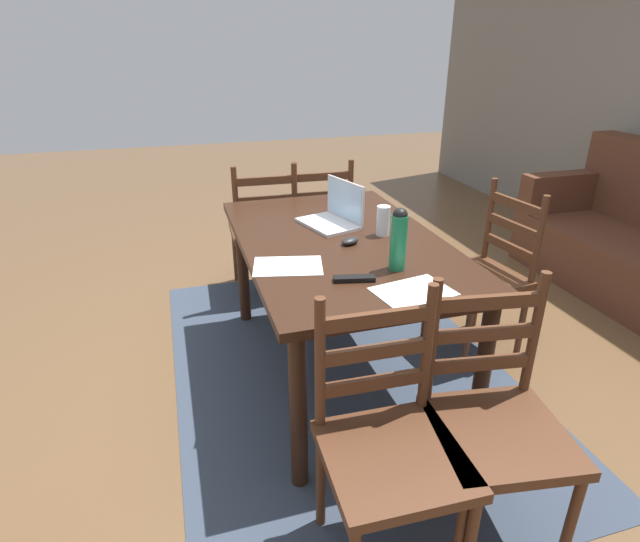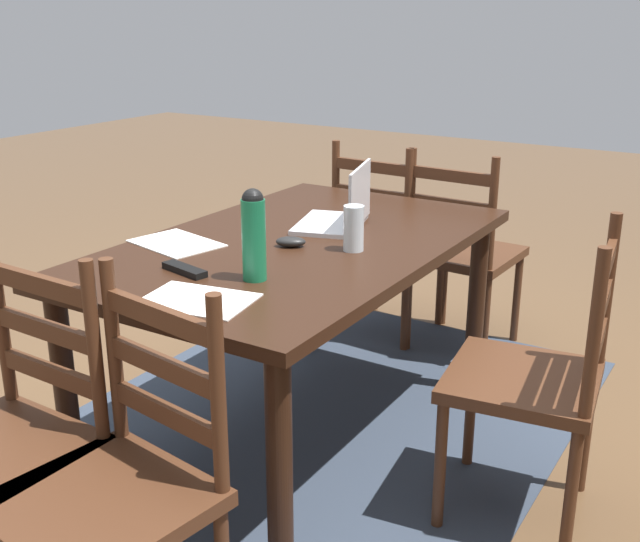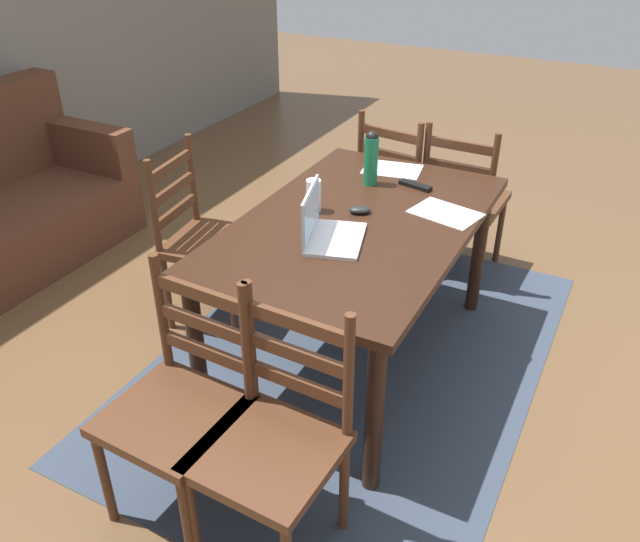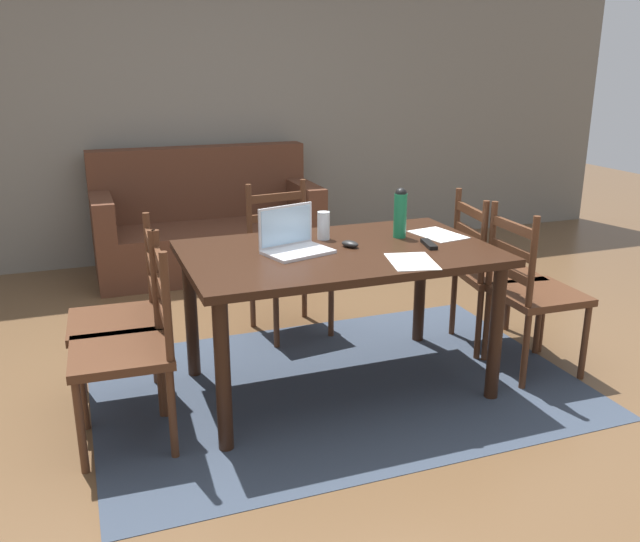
% 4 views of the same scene
% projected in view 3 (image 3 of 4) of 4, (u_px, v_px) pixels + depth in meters
% --- Properties ---
extents(ground_plane, '(14.00, 14.00, 0.00)m').
position_uv_depth(ground_plane, '(353.00, 357.00, 3.30)').
color(ground_plane, brown).
extents(area_rug, '(2.55, 1.74, 0.01)m').
position_uv_depth(area_rug, '(353.00, 356.00, 3.29)').
color(area_rug, '#333D4C').
rests_on(area_rug, ground).
extents(dining_table, '(1.57, 0.97, 0.77)m').
position_uv_depth(dining_table, '(357.00, 239.00, 2.95)').
color(dining_table, black).
rests_on(dining_table, ground).
extents(chair_far_head, '(0.49, 0.49, 0.95)m').
position_uv_depth(chair_far_head, '(206.00, 240.00, 3.39)').
color(chair_far_head, '#4C2B19').
rests_on(chair_far_head, ground).
extents(chair_left_far, '(0.46, 0.46, 0.95)m').
position_uv_depth(chair_left_far, '(180.00, 406.00, 2.31)').
color(chair_left_far, '#4C2B19').
rests_on(chair_left_far, ground).
extents(chair_right_near, '(0.45, 0.45, 0.95)m').
position_uv_depth(chair_right_near, '(462.00, 201.00, 3.80)').
color(chair_right_near, '#4C2B19').
rests_on(chair_right_near, ground).
extents(chair_right_far, '(0.50, 0.50, 0.95)m').
position_uv_depth(chair_right_far, '(400.00, 189.00, 3.96)').
color(chair_right_far, '#4C2B19').
rests_on(chair_right_far, ground).
extents(chair_left_near, '(0.46, 0.46, 0.95)m').
position_uv_depth(chair_left_near, '(274.00, 443.00, 2.16)').
color(chair_left_near, '#4C2B19').
rests_on(chair_left_near, ground).
extents(laptop, '(0.37, 0.30, 0.23)m').
position_uv_depth(laptop, '(324.00, 228.00, 2.72)').
color(laptop, silver).
rests_on(laptop, dining_table).
extents(water_bottle, '(0.07, 0.07, 0.27)m').
position_uv_depth(water_bottle, '(371.00, 157.00, 3.18)').
color(water_bottle, '#197247').
rests_on(water_bottle, dining_table).
extents(drinking_glass, '(0.07, 0.07, 0.15)m').
position_uv_depth(drinking_glass, '(314.00, 195.00, 2.95)').
color(drinking_glass, silver).
rests_on(drinking_glass, dining_table).
extents(computer_mouse, '(0.10, 0.12, 0.03)m').
position_uv_depth(computer_mouse, '(360.00, 210.00, 2.96)').
color(computer_mouse, black).
rests_on(computer_mouse, dining_table).
extents(tv_remote, '(0.08, 0.18, 0.02)m').
position_uv_depth(tv_remote, '(415.00, 185.00, 3.21)').
color(tv_remote, black).
rests_on(tv_remote, dining_table).
extents(paper_stack_left, '(0.26, 0.33, 0.00)m').
position_uv_depth(paper_stack_left, '(392.00, 169.00, 3.41)').
color(paper_stack_left, white).
rests_on(paper_stack_left, dining_table).
extents(paper_stack_right, '(0.27, 0.34, 0.00)m').
position_uv_depth(paper_stack_right, '(446.00, 213.00, 2.96)').
color(paper_stack_right, white).
rests_on(paper_stack_right, dining_table).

